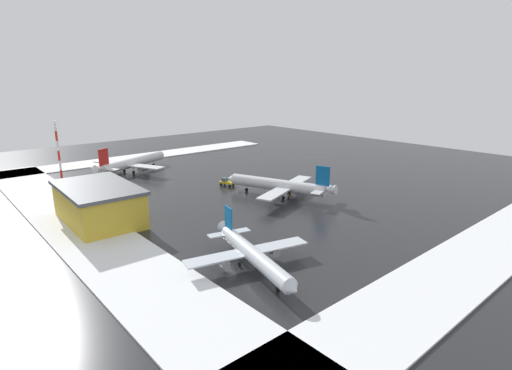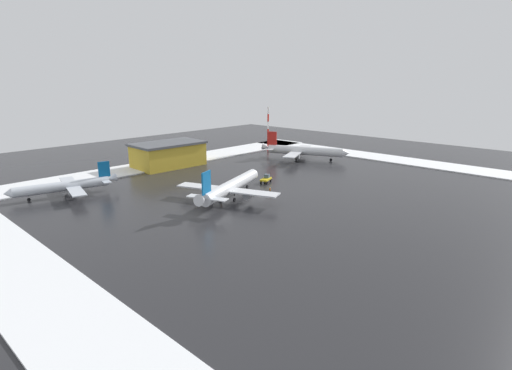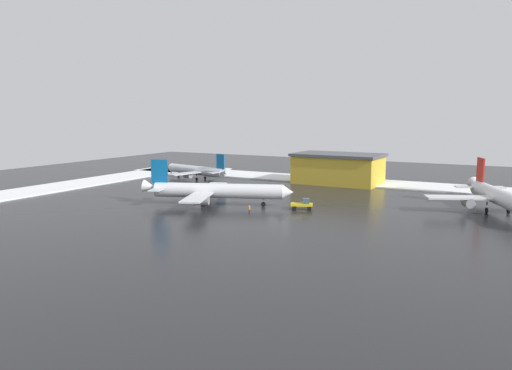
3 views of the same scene
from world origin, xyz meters
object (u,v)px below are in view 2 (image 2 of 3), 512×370
Objects in this scene: airplane_far_rear at (303,151)px; antenna_mast at (268,129)px; cargo_hangar at (168,154)px; ground_crew_near_tug at (270,190)px; airplane_parked_portside at (230,187)px; ground_crew_beside_wing at (221,198)px; airplane_foreground_jet at (65,186)px; pushback_tug at (266,179)px.

airplane_far_rear is 1.72× the size of antenna_mast.
ground_crew_near_tug is at bearing 90.07° from cargo_hangar.
ground_crew_near_tug is (-11.13, 4.24, -2.39)m from airplane_parked_portside.
airplane_far_rear is 24.11m from antenna_mast.
antenna_mast is at bearing 175.82° from cargo_hangar.
airplane_far_rear reaches higher than cargo_hangar.
antenna_mast reaches higher than ground_crew_near_tug.
airplane_parked_portside is at bearing 111.54° from ground_crew_beside_wing.
airplane_parked_portside is 4.23m from ground_crew_beside_wing.
ground_crew_beside_wing is 77.60m from antenna_mast.
airplane_foreground_jet is 91.05m from antenna_mast.
airplane_far_rear is at bearing 16.10° from ground_crew_near_tug.
airplane_foreground_jet is 43.23m from ground_crew_beside_wing.
airplane_parked_portside is at bearing -95.53° from airplane_far_rear.
ground_crew_beside_wing is at bearing 32.38° from antenna_mast.
antenna_mast is 49.47m from cargo_hangar.
ground_crew_near_tug is at bearing -41.28° from airplane_parked_portside.
antenna_mast reaches higher than pushback_tug.
airplane_parked_portside reaches higher than airplane_foreground_jet.
pushback_tug is 42.54m from cargo_hangar.
cargo_hangar is (-12.71, -46.38, 1.08)m from airplane_parked_portside.
ground_crew_beside_wing is at bearing 139.98° from airplane_foreground_jet.
pushback_tug is 0.20× the size of cargo_hangar.
ground_crew_beside_wing is (22.82, 4.57, -0.31)m from pushback_tug.
antenna_mast is at bearing 142.34° from ground_crew_beside_wing.
ground_crew_near_tug is (-40.06, 39.05, -1.81)m from airplane_foreground_jet.
ground_crew_beside_wing is at bearing 171.00° from pushback_tug.
airplane_foreground_jet is 57.03m from pushback_tug.
antenna_mast reaches higher than ground_crew_beside_wing.
airplane_foreground_jet is 5.52× the size of pushback_tug.
ground_crew_near_tug is 15.19m from ground_crew_beside_wing.
airplane_foreground_jet is 16.40× the size of ground_crew_near_tug.
ground_crew_beside_wing is at bearing 72.64° from cargo_hangar.
ground_crew_near_tug is 0.07× the size of cargo_hangar.
airplane_parked_portside is 59.74m from airplane_far_rear.
ground_crew_near_tug is at bearing -153.61° from pushback_tug.
cargo_hangar is (44.13, -27.96, 0.99)m from airplane_far_rear.
airplane_far_rear is at bearing 149.49° from cargo_hangar.
cargo_hangar is at bearing -145.85° from airplane_far_rear.
ground_crew_beside_wing is at bearing -96.43° from airplane_far_rear.
antenna_mast is (-61.62, -41.20, 6.36)m from airplane_parked_portside.
airplane_parked_portside is at bearing 33.77° from antenna_mast.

